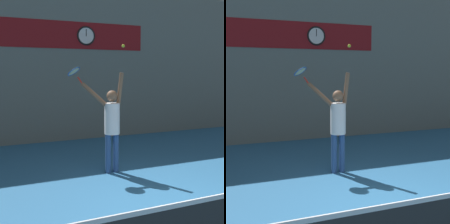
{
  "view_description": "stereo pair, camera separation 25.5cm",
  "coord_description": "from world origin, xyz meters",
  "views": [
    {
      "loc": [
        -2.73,
        -3.61,
        2.22
      ],
      "look_at": [
        -0.06,
        2.59,
        1.36
      ],
      "focal_mm": 50.0,
      "sensor_mm": 36.0,
      "label": 1
    },
    {
      "loc": [
        -2.5,
        -3.71,
        2.22
      ],
      "look_at": [
        -0.06,
        2.59,
        1.36
      ],
      "focal_mm": 50.0,
      "sensor_mm": 36.0,
      "label": 2
    }
  ],
  "objects": [
    {
      "name": "scoreboard_clock",
      "position": [
        0.58,
        6.18,
        3.4
      ],
      "size": [
        0.62,
        0.06,
        0.62
      ],
      "color": "white"
    },
    {
      "name": "ground_plane",
      "position": [
        0.0,
        0.0,
        0.0
      ],
      "size": [
        18.0,
        18.0,
        0.0
      ],
      "primitive_type": "plane",
      "color": "teal"
    },
    {
      "name": "sponsor_banner",
      "position": [
        0.0,
        6.2,
        3.4
      ],
      "size": [
        5.18,
        0.02,
        0.85
      ],
      "color": "maroon"
    },
    {
      "name": "tennis_racket",
      "position": [
        -0.76,
        3.05,
        2.23
      ],
      "size": [
        0.42,
        0.43,
        0.38
      ],
      "color": "red"
    },
    {
      "name": "tennis_ball",
      "position": [
        0.17,
        2.5,
        2.78
      ],
      "size": [
        0.07,
        0.07,
        0.07
      ],
      "color": "#CCDB2D"
    },
    {
      "name": "back_wall",
      "position": [
        0.0,
        6.26,
        2.5
      ],
      "size": [
        18.0,
        0.1,
        5.0
      ],
      "color": "slate",
      "rests_on": "ground_plane"
    },
    {
      "name": "tennis_player",
      "position": [
        -0.06,
        2.6,
        1.14
      ],
      "size": [
        0.89,
        0.56,
        2.22
      ],
      "color": "#2D4C7F",
      "rests_on": "ground_plane"
    }
  ]
}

